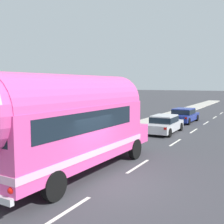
# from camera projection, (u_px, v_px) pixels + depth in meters

# --- Properties ---
(ground_plane) EXTENTS (300.00, 300.00, 0.00)m
(ground_plane) POSITION_uv_depth(u_px,v_px,m) (110.00, 184.00, 10.66)
(ground_plane) COLOR #38383D
(lane_markings) EXTENTS (3.95, 80.00, 0.01)m
(lane_markings) POSITION_uv_depth(u_px,v_px,m) (159.00, 129.00, 23.41)
(lane_markings) COLOR silver
(lane_markings) RESTS_ON ground
(sidewalk_slab) EXTENTS (2.24, 90.00, 0.15)m
(sidewalk_slab) POSITION_uv_depth(u_px,v_px,m) (117.00, 132.00, 21.74)
(sidewalk_slab) COLOR #ADA89E
(sidewalk_slab) RESTS_ON ground
(painted_bus) EXTENTS (2.80, 10.50, 4.12)m
(painted_bus) POSITION_uv_depth(u_px,v_px,m) (66.00, 120.00, 11.21)
(painted_bus) COLOR #EA4C9E
(painted_bus) RESTS_ON ground
(car_lead) EXTENTS (1.94, 4.60, 1.37)m
(car_lead) POSITION_uv_depth(u_px,v_px,m) (164.00, 123.00, 21.59)
(car_lead) COLOR silver
(car_lead) RESTS_ON ground
(car_second) EXTENTS (2.10, 4.67, 1.37)m
(car_second) POSITION_uv_depth(u_px,v_px,m) (184.00, 115.00, 27.58)
(car_second) COLOR navy
(car_second) RESTS_ON ground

